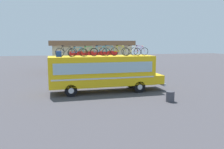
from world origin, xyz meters
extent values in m
plane|color=#423F44|center=(0.00, 0.00, 0.00)|extent=(120.00, 120.00, 0.00)
cube|color=yellow|center=(0.00, 0.00, 1.94)|extent=(9.24, 2.59, 2.58)
cube|color=yellow|center=(5.10, 0.00, 1.05)|extent=(0.95, 2.39, 0.79)
cube|color=#99B7C6|center=(0.00, -1.31, 2.32)|extent=(8.50, 0.04, 0.91)
cube|color=#99B7C6|center=(0.00, 1.31, 2.32)|extent=(8.50, 0.04, 0.91)
cube|color=silver|center=(0.00, -1.32, 1.42)|extent=(8.87, 0.03, 0.12)
cube|color=silver|center=(0.00, 1.32, 1.42)|extent=(8.87, 0.03, 0.12)
cube|color=silver|center=(5.63, 0.00, 0.57)|extent=(0.16, 2.46, 0.24)
cylinder|color=black|center=(3.14, -1.16, 0.51)|extent=(1.02, 0.28, 1.02)
cylinder|color=silver|center=(3.14, -1.16, 0.51)|extent=(0.46, 0.30, 0.46)
cylinder|color=black|center=(3.14, 1.16, 0.51)|extent=(1.02, 0.28, 1.02)
cylinder|color=silver|center=(3.14, 1.16, 0.51)|extent=(0.46, 0.30, 0.46)
cylinder|color=black|center=(-2.86, -1.16, 0.51)|extent=(1.02, 0.28, 1.02)
cylinder|color=silver|center=(-2.86, -1.16, 0.51)|extent=(0.46, 0.30, 0.46)
cylinder|color=black|center=(-2.86, 1.16, 0.51)|extent=(1.02, 0.28, 1.02)
cylinder|color=silver|center=(-2.86, 1.16, 0.51)|extent=(0.46, 0.30, 0.46)
cube|color=#193899|center=(-3.72, 0.00, 3.47)|extent=(0.45, 0.50, 0.47)
torus|color=black|center=(-3.64, -0.21, 3.60)|extent=(0.73, 0.04, 0.73)
torus|color=black|center=(-2.58, -0.21, 3.60)|extent=(0.73, 0.04, 0.73)
cylinder|color=black|center=(-3.32, -0.21, 3.88)|extent=(0.20, 0.04, 0.52)
cylinder|color=black|center=(-3.00, -0.21, 3.86)|extent=(0.49, 0.04, 0.50)
cylinder|color=black|center=(-3.09, -0.21, 4.11)|extent=(0.64, 0.04, 0.07)
cylinder|color=black|center=(-3.44, -0.21, 3.61)|extent=(0.40, 0.03, 0.05)
cylinder|color=black|center=(-3.52, -0.21, 3.87)|extent=(0.26, 0.03, 0.55)
cylinder|color=black|center=(-2.67, -0.21, 3.85)|extent=(0.22, 0.03, 0.51)
cylinder|color=silver|center=(-2.77, -0.21, 4.15)|extent=(0.03, 0.44, 0.03)
ellipsoid|color=black|center=(-3.41, -0.21, 4.17)|extent=(0.20, 0.08, 0.06)
torus|color=black|center=(-2.68, -0.42, 3.56)|extent=(0.66, 0.04, 0.66)
torus|color=black|center=(-1.64, -0.42, 3.56)|extent=(0.66, 0.04, 0.66)
cylinder|color=#197FDB|center=(-2.37, -0.42, 3.81)|extent=(0.20, 0.04, 0.47)
cylinder|color=#197FDB|center=(-2.05, -0.42, 3.79)|extent=(0.48, 0.04, 0.45)
cylinder|color=#197FDB|center=(-2.14, -0.42, 4.02)|extent=(0.62, 0.04, 0.07)
cylinder|color=#197FDB|center=(-2.48, -0.42, 3.57)|extent=(0.40, 0.03, 0.05)
cylinder|color=#197FDB|center=(-2.56, -0.42, 3.80)|extent=(0.25, 0.03, 0.49)
cylinder|color=#197FDB|center=(-1.73, -0.42, 3.78)|extent=(0.22, 0.03, 0.46)
cylinder|color=silver|center=(-1.83, -0.42, 4.06)|extent=(0.03, 0.44, 0.03)
ellipsoid|color=black|center=(-2.45, -0.42, 4.08)|extent=(0.20, 0.08, 0.06)
torus|color=black|center=(-1.68, 0.16, 3.58)|extent=(0.69, 0.04, 0.69)
torus|color=black|center=(-0.68, 0.16, 3.58)|extent=(0.69, 0.04, 0.69)
cylinder|color=green|center=(-1.38, 0.16, 3.84)|extent=(0.19, 0.04, 0.49)
cylinder|color=green|center=(-1.08, 0.16, 3.82)|extent=(0.47, 0.04, 0.47)
cylinder|color=green|center=(-1.16, 0.16, 4.06)|extent=(0.60, 0.04, 0.07)
cylinder|color=green|center=(-1.49, 0.16, 3.59)|extent=(0.38, 0.03, 0.05)
cylinder|color=green|center=(-1.57, 0.16, 3.83)|extent=(0.25, 0.03, 0.51)
cylinder|color=green|center=(-0.77, 0.16, 3.81)|extent=(0.21, 0.03, 0.48)
cylinder|color=silver|center=(-0.86, 0.16, 4.09)|extent=(0.03, 0.44, 0.03)
ellipsoid|color=black|center=(-1.46, 0.16, 4.12)|extent=(0.20, 0.08, 0.06)
torus|color=black|center=(-0.74, -0.19, 3.59)|extent=(0.72, 0.04, 0.72)
torus|color=black|center=(0.35, -0.19, 3.59)|extent=(0.72, 0.04, 0.72)
cylinder|color=#197FDB|center=(-0.41, -0.19, 3.87)|extent=(0.21, 0.04, 0.52)
cylinder|color=#197FDB|center=(-0.08, -0.19, 3.85)|extent=(0.51, 0.04, 0.50)
cylinder|color=#197FDB|center=(-0.17, -0.19, 4.10)|extent=(0.66, 0.04, 0.07)
cylinder|color=#197FDB|center=(-0.54, -0.19, 3.60)|extent=(0.42, 0.03, 0.05)
cylinder|color=#197FDB|center=(-0.62, -0.19, 3.86)|extent=(0.27, 0.03, 0.54)
cylinder|color=#197FDB|center=(0.26, -0.19, 3.84)|extent=(0.23, 0.03, 0.50)
cylinder|color=silver|center=(0.16, -0.19, 4.14)|extent=(0.03, 0.44, 0.03)
ellipsoid|color=black|center=(-0.50, -0.19, 4.16)|extent=(0.20, 0.08, 0.06)
torus|color=black|center=(0.18, 0.41, 3.60)|extent=(0.73, 0.04, 0.73)
torus|color=black|center=(1.26, 0.41, 3.60)|extent=(0.73, 0.04, 0.73)
cylinder|color=#197FDB|center=(0.51, 0.41, 3.87)|extent=(0.21, 0.04, 0.52)
cylinder|color=#197FDB|center=(0.83, 0.41, 3.86)|extent=(0.50, 0.04, 0.50)
cylinder|color=#197FDB|center=(0.74, 0.41, 4.11)|extent=(0.65, 0.04, 0.07)
cylinder|color=#197FDB|center=(0.39, 0.41, 3.61)|extent=(0.41, 0.03, 0.05)
cylinder|color=#197FDB|center=(0.30, 0.41, 3.86)|extent=(0.26, 0.03, 0.54)
cylinder|color=#197FDB|center=(1.17, 0.41, 3.85)|extent=(0.23, 0.03, 0.51)
cylinder|color=silver|center=(1.07, 0.41, 4.14)|extent=(0.03, 0.44, 0.03)
ellipsoid|color=black|center=(0.42, 0.41, 4.17)|extent=(0.20, 0.08, 0.06)
torus|color=black|center=(1.17, 0.08, 3.60)|extent=(0.73, 0.04, 0.73)
torus|color=black|center=(2.21, 0.08, 3.60)|extent=(0.73, 0.04, 0.73)
cylinder|color=#B2B20C|center=(1.48, 0.08, 3.88)|extent=(0.20, 0.04, 0.52)
cylinder|color=#B2B20C|center=(1.79, 0.08, 3.86)|extent=(0.48, 0.04, 0.50)
cylinder|color=#B2B20C|center=(1.71, 0.08, 4.11)|extent=(0.62, 0.04, 0.07)
cylinder|color=#B2B20C|center=(1.37, 0.08, 3.61)|extent=(0.39, 0.03, 0.05)
cylinder|color=#B2B20C|center=(1.29, 0.08, 3.87)|extent=(0.25, 0.03, 0.54)
cylinder|color=#B2B20C|center=(2.11, 0.08, 3.85)|extent=(0.22, 0.03, 0.51)
cylinder|color=silver|center=(2.02, 0.08, 4.15)|extent=(0.03, 0.44, 0.03)
ellipsoid|color=black|center=(1.40, 0.08, 4.17)|extent=(0.20, 0.08, 0.06)
torus|color=black|center=(2.18, -0.36, 3.58)|extent=(0.70, 0.04, 0.70)
torus|color=black|center=(3.21, -0.36, 3.58)|extent=(0.70, 0.04, 0.70)
cylinder|color=white|center=(2.49, -0.36, 3.85)|extent=(0.20, 0.04, 0.50)
cylinder|color=white|center=(2.80, -0.36, 3.83)|extent=(0.48, 0.04, 0.48)
cylinder|color=white|center=(2.71, -0.36, 4.08)|extent=(0.62, 0.04, 0.07)
cylinder|color=white|center=(2.37, -0.36, 3.59)|extent=(0.39, 0.03, 0.05)
cylinder|color=white|center=(2.29, -0.36, 3.84)|extent=(0.25, 0.03, 0.52)
cylinder|color=white|center=(3.12, -0.36, 3.82)|extent=(0.22, 0.03, 0.49)
cylinder|color=silver|center=(3.02, -0.36, 4.11)|extent=(0.03, 0.44, 0.03)
ellipsoid|color=black|center=(2.40, -0.36, 4.13)|extent=(0.20, 0.08, 0.06)
torus|color=black|center=(3.04, 0.03, 3.59)|extent=(0.72, 0.04, 0.72)
torus|color=black|center=(4.06, 0.03, 3.59)|extent=(0.72, 0.04, 0.72)
cylinder|color=purple|center=(3.34, 0.03, 3.87)|extent=(0.20, 0.04, 0.52)
cylinder|color=purple|center=(3.65, 0.03, 3.85)|extent=(0.48, 0.04, 0.50)
cylinder|color=purple|center=(3.57, 0.03, 4.10)|extent=(0.62, 0.04, 0.07)
cylinder|color=purple|center=(3.23, 0.03, 3.60)|extent=(0.39, 0.03, 0.05)
cylinder|color=purple|center=(3.15, 0.03, 3.86)|extent=(0.25, 0.03, 0.54)
cylinder|color=purple|center=(3.97, 0.03, 3.84)|extent=(0.22, 0.03, 0.50)
cylinder|color=silver|center=(3.88, 0.03, 4.14)|extent=(0.03, 0.44, 0.03)
ellipsoid|color=black|center=(3.26, 0.03, 4.16)|extent=(0.20, 0.08, 0.06)
cube|color=beige|center=(1.19, 15.27, 2.00)|extent=(10.89, 9.20, 4.01)
cube|color=brown|center=(1.19, 15.27, 4.33)|extent=(11.76, 9.94, 0.65)
cube|color=red|center=(1.19, 10.56, 2.88)|extent=(6.53, 0.16, 0.70)
cylinder|color=#3F3F47|center=(4.23, -4.64, 0.39)|extent=(0.63, 0.63, 0.78)
camera|label=1|loc=(-4.21, -19.45, 4.43)|focal=35.99mm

